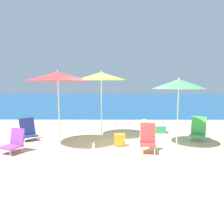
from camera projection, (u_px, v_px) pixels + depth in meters
The scene contains 14 objects.
ground_plane at pixel (118, 152), 6.12m from camera, with size 60.00×60.00×0.00m, color #D1BA89.
sea_water at pixel (114, 99), 31.72m from camera, with size 60.00×40.00×0.01m.
beach_umbrella_green at pixel (179, 84), 6.55m from camera, with size 1.56×1.56×2.08m.
beach_umbrella_lime at pixel (101, 76), 7.62m from camera, with size 1.76×1.76×2.36m.
beach_umbrella_red at pixel (58, 76), 6.53m from camera, with size 1.92×1.92×2.30m.
beach_chair_purple at pixel (14, 142), 6.04m from camera, with size 0.67×0.69×0.66m.
beach_chair_green at pixel (198, 130), 7.45m from camera, with size 0.68×0.71×0.79m.
beach_chair_navy at pixel (28, 130), 7.40m from camera, with size 0.70×0.70×0.75m.
beach_chair_red at pixel (148, 138), 6.08m from camera, with size 0.49×0.60×0.79m.
person_seated_near at pixel (144, 133), 7.01m from camera, with size 0.36×0.41×0.78m.
backpack_orange at pixel (119, 140), 6.70m from camera, with size 0.33×0.21×0.38m.
water_bottle at pixel (93, 145), 6.42m from camera, with size 0.09×0.09×0.24m.
cooler_box at pixel (160, 128), 8.57m from camera, with size 0.45×0.34×0.36m.
seagull at pixel (115, 123), 9.90m from camera, with size 0.27×0.11×0.23m.
Camera 1 is at (-0.13, -5.94, 1.84)m, focal length 35.00 mm.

